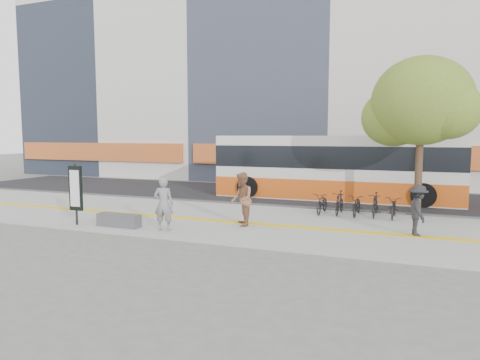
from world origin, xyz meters
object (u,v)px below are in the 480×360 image
at_px(street_tree, 421,103).
at_px(pedestrian_dark, 418,210).
at_px(bus, 334,169).
at_px(pedestrian_tan, 242,199).
at_px(bench, 119,220).
at_px(signboard, 76,189).
at_px(seated_woman, 164,204).

bearing_deg(street_tree, pedestrian_dark, -90.54).
distance_m(bus, pedestrian_tan, 8.24).
height_order(bench, signboard, signboard).
relative_size(seated_woman, pedestrian_tan, 0.95).
bearing_deg(street_tree, pedestrian_tan, -143.36).
distance_m(signboard, street_tree, 13.40).
bearing_deg(street_tree, bench, -148.38).
relative_size(signboard, street_tree, 0.35).
bearing_deg(bus, pedestrian_dark, -62.45).
relative_size(bench, seated_woman, 0.88).
bearing_deg(bus, seated_woman, -113.08).
bearing_deg(pedestrian_dark, bench, 90.36).
bearing_deg(pedestrian_tan, bus, 139.38).
bearing_deg(pedestrian_tan, bench, -93.86).
height_order(street_tree, pedestrian_dark, street_tree).
xyz_separation_m(bus, pedestrian_tan, (-1.93, -8.00, -0.54)).
distance_m(bench, bus, 11.42).
relative_size(bench, street_tree, 0.25).
bearing_deg(pedestrian_tan, pedestrian_dark, 69.19).
height_order(signboard, pedestrian_tan, signboard).
relative_size(pedestrian_tan, pedestrian_dark, 1.16).
relative_size(street_tree, pedestrian_tan, 3.32).
xyz_separation_m(signboard, street_tree, (11.38, 6.33, 3.15)).
bearing_deg(pedestrian_dark, street_tree, -13.65).
relative_size(street_tree, pedestrian_dark, 3.84).
xyz_separation_m(street_tree, seated_woman, (-7.99, -5.97, -3.53)).
relative_size(bench, bus, 0.13).
bearing_deg(pedestrian_tan, street_tree, 99.58).
distance_m(bench, pedestrian_dark, 10.04).
bearing_deg(bus, signboard, -126.86).
bearing_deg(seated_woman, bus, -129.28).
height_order(bench, pedestrian_dark, pedestrian_dark).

